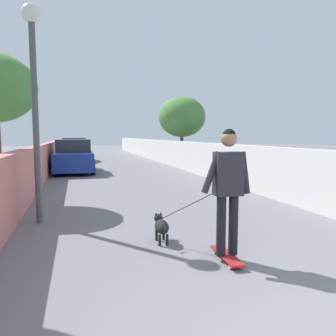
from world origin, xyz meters
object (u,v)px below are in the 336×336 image
Objects in this scene: lamp_post at (34,75)px; dog at (161,226)px; skateboard at (227,256)px; car_near at (74,157)px; tree_right_mid at (182,117)px; person_skateboarder at (228,182)px; car_far at (75,150)px.

lamp_post reaches higher than dog.
car_near is (11.70, 2.12, 0.65)m from skateboard.
tree_right_mid reaches higher than person_skateboarder.
dog is 17.75m from car_far.
tree_right_mid is 17.51m from skateboard.
person_skateboarder reaches higher than car_near.
car_near is at bearing -3.85° from lamp_post.
car_near is at bearing 7.67° from dog.
person_skateboarder is at bearing -173.52° from car_far.
dog is at bearing 34.55° from person_skateboarder.
person_skateboarder reaches higher than skateboard.
dog is (-1.80, -2.04, -2.61)m from lamp_post.
tree_right_mid is at bearing -16.18° from skateboard.
skateboard is 0.21× the size of car_near.
lamp_post reaches higher than car_near.
lamp_post is 3.20× the size of dog.
dog is at bearing -175.34° from car_far.
dog is (0.99, 0.68, 0.21)m from skateboard.
car_near is at bearing 125.17° from tree_right_mid.
skateboard is 18.81m from car_far.
car_far is (17.69, 1.44, 0.44)m from dog.
skateboard is at bearing -169.72° from car_near.
lamp_post is 4.28m from person_skateboarder.
car_far is (6.97, 0.00, 0.00)m from car_near.
person_skateboarder is at bearing 163.82° from tree_right_mid.
skateboard is 0.20× the size of car_far.
dog is at bearing 160.60° from tree_right_mid.
car_far is (18.68, 2.12, -0.39)m from person_skateboarder.
dog is 0.32× the size of car_far.
person_skateboarder is 1.46m from dog.
lamp_post is 9.19m from car_near.
car_far reaches higher than dog.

